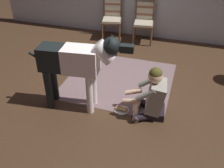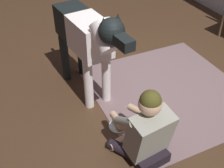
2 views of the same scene
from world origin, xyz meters
TOP-DOWN VIEW (x-y plane):
  - ground_plane at (0.00, 0.00)m, footprint 12.96×12.96m
  - area_rug at (0.15, 0.32)m, footprint 1.92×1.84m
  - dining_chair_left_of_pair at (-0.60, 2.26)m, footprint 0.54×0.54m
  - dining_chair_right_of_pair at (0.19, 2.26)m, footprint 0.52×0.52m
  - person_sitting_on_floor at (0.89, -0.48)m, footprint 0.67×0.57m
  - large_dog at (-0.23, -0.62)m, footprint 1.57×0.43m
  - hot_dog_on_plate at (0.44, -0.54)m, footprint 0.23×0.23m

SIDE VIEW (x-z plane):
  - ground_plane at x=0.00m, z-range 0.00..0.00m
  - area_rug at x=0.15m, z-range 0.00..0.01m
  - hot_dog_on_plate at x=0.44m, z-range -0.01..0.06m
  - person_sitting_on_floor at x=0.89m, z-range -0.07..0.75m
  - dining_chair_left_of_pair at x=-0.60m, z-range 0.05..1.03m
  - dining_chair_right_of_pair at x=0.19m, z-range 0.05..1.03m
  - large_dog at x=-0.23m, z-range 0.18..1.43m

